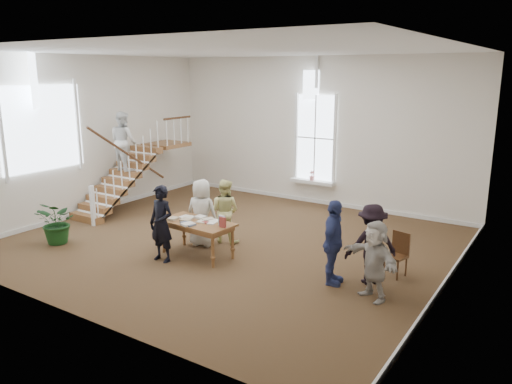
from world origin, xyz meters
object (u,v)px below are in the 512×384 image
Objects in this scene: library_table at (197,225)px; woman_cluster_a at (333,243)px; elderly_woman at (202,213)px; woman_cluster_c at (374,260)px; floor_plant at (58,222)px; police_officer at (161,224)px; person_yellow at (225,211)px; side_chair at (398,252)px; woman_cluster_b at (371,244)px.

library_table is 1.04× the size of woman_cluster_a.
elderly_woman is 1.09× the size of woman_cluster_c.
floor_plant is at bearing 91.83° from woman_cluster_a.
woman_cluster_c is (4.52, 0.70, -0.10)m from police_officer.
police_officer is 1.80m from person_yellow.
elderly_woman reaches higher than side_chair.
library_table is 1.65× the size of floor_plant.
police_officer is 1.87× the size of side_chair.
floor_plant is 1.18× the size of side_chair.
floor_plant is (-7.09, -1.88, -0.26)m from woman_cluster_b.
woman_cluster_a is at bearing -162.60° from woman_cluster_c.
elderly_woman is 1.51× the size of floor_plant.
elderly_woman is 4.46m from woman_cluster_c.
elderly_woman reaches higher than floor_plant.
side_chair is at bearing 18.89° from floor_plant.
side_chair is at bearing 175.53° from person_yellow.
floor_plant is at bearing 27.03° from person_yellow.
floor_plant reaches higher than side_chair.
woman_cluster_c is 1.39× the size of floor_plant.
person_yellow reaches higher than woman_cluster_c.
woman_cluster_a reaches higher than woman_cluster_c.
woman_cluster_c is at bearing 157.73° from person_yellow.
floor_plant is 7.84m from side_chair.
woman_cluster_b is (3.78, 0.70, 0.08)m from library_table.
library_table is at bearing 84.29° from person_yellow.
woman_cluster_c is at bearing -77.26° from side_chair.
library_table is at bearing 56.25° from police_officer.
elderly_woman is at bearing 31.05° from floor_plant.
person_yellow is at bearing 77.67° from police_officer.
library_table is 3.52m from floor_plant.
library_table is 1.95× the size of side_chair.
woman_cluster_b is 1.50× the size of floor_plant.
woman_cluster_c is (4.12, -1.05, -0.04)m from person_yellow.
woman_cluster_b reaches higher than library_table.
police_officer is 4.43m from woman_cluster_b.
elderly_woman reaches higher than woman_cluster_c.
side_chair is (4.11, 1.35, -0.21)m from library_table.
elderly_woman is at bearing -156.35° from side_chair.
woman_cluster_c is 1.33m from side_chair.
police_officer is 2.93m from floor_plant.
person_yellow is 4.17m from side_chair.
person_yellow is 3.99m from floor_plant.
woman_cluster_c is at bearing -113.15° from woman_cluster_a.
police_officer is 1.09× the size of person_yellow.
woman_cluster_b is at bearing -102.69° from side_chair.
woman_cluster_a is 1.86× the size of side_chair.
woman_cluster_c is at bearing 9.32° from police_officer.
elderly_woman is 4.13m from woman_cluster_b.
side_chair is at bearing -50.71° from woman_cluster_a.
woman_cluster_a is 0.75m from woman_cluster_b.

